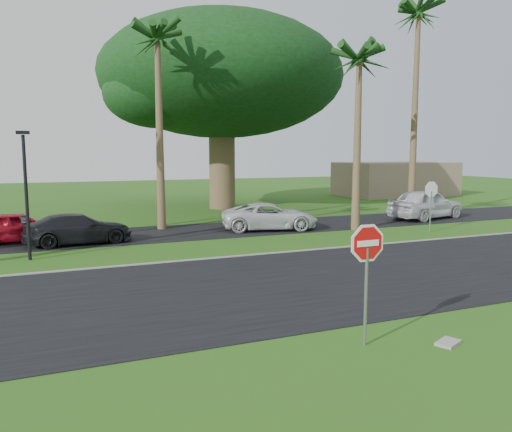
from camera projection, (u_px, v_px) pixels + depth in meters
The scene contains 17 objects.
ground at pixel (279, 306), 12.66m from camera, with size 120.00×120.00×0.00m, color #275615.
road at pixel (249, 286), 14.49m from camera, with size 120.00×8.00×0.02m, color black.
parking_strip at pixel (168, 233), 24.10m from camera, with size 120.00×5.00×0.02m, color black.
curb at pixel (208, 259), 18.20m from camera, with size 120.00×0.12×0.06m, color gray.
stop_sign_near at pixel (367, 259), 9.88m from camera, with size 1.05×0.07×2.62m.
stop_sign_far at pixel (431, 196), 24.35m from camera, with size 1.05×0.07×2.62m.
palm_center at pixel (157, 44), 24.32m from camera, with size 5.00×5.00×10.50m.
palm_right_near at pixel (359, 63), 24.22m from camera, with size 5.00×5.00×9.50m.
palm_right_far at pixel (418, 19), 28.84m from camera, with size 5.00×5.00×13.00m.
canopy_tree at pixel (221, 78), 33.96m from camera, with size 16.50×16.50×13.12m.
streetlight_right at pixel (26, 187), 17.81m from camera, with size 0.45×0.25×4.64m.
building_far at pixel (395, 179), 45.45m from camera, with size 10.00×6.00×3.00m, color gray.
car_red at pixel (18, 227), 21.56m from camera, with size 1.58×3.93×1.34m, color #A60D1E.
car_dark at pixel (78, 229), 21.19m from camera, with size 1.80×4.44×1.29m, color black.
car_minivan at pixel (270, 217), 25.10m from camera, with size 2.22×4.82×1.34m, color silver.
car_pickup at pixel (426, 204), 29.22m from camera, with size 2.06×5.13×1.75m, color silver.
utility_slab at pixel (448, 343), 10.15m from camera, with size 0.55×0.35×0.06m, color gray.
Camera 1 is at (-5.27, -11.10, 3.87)m, focal length 35.00 mm.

